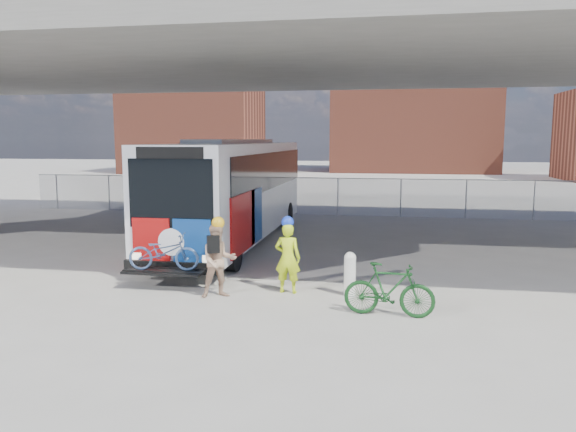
% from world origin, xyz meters
% --- Properties ---
extents(ground, '(160.00, 160.00, 0.00)m').
position_xyz_m(ground, '(0.00, 0.00, 0.00)').
color(ground, '#9E9991').
rests_on(ground, ground).
extents(bus, '(2.67, 12.95, 3.69)m').
position_xyz_m(bus, '(-2.00, 4.23, 2.11)').
color(bus, silver).
rests_on(bus, ground).
extents(overpass, '(40.00, 16.00, 7.95)m').
position_xyz_m(overpass, '(0.00, 4.00, 6.54)').
color(overpass, '#605E59').
rests_on(overpass, ground).
extents(chainlink_fence, '(30.00, 0.06, 30.00)m').
position_xyz_m(chainlink_fence, '(0.00, 12.00, 1.42)').
color(chainlink_fence, gray).
rests_on(chainlink_fence, ground).
extents(brick_buildings, '(54.00, 22.00, 12.00)m').
position_xyz_m(brick_buildings, '(1.23, 48.23, 5.42)').
color(brick_buildings, brown).
rests_on(brick_buildings, ground).
extents(smokestack, '(2.20, 2.20, 25.00)m').
position_xyz_m(smokestack, '(14.00, 55.00, 12.50)').
color(smokestack, brown).
rests_on(smokestack, ground).
extents(bollard, '(0.28, 0.28, 1.06)m').
position_xyz_m(bollard, '(2.56, -2.09, 0.57)').
color(bollard, white).
rests_on(bollard, ground).
extents(cyclist_hivis, '(0.64, 0.44, 1.88)m').
position_xyz_m(cyclist_hivis, '(1.06, -2.09, 0.90)').
color(cyclist_hivis, '#C5E217').
rests_on(cyclist_hivis, ground).
extents(cyclist_tan, '(1.06, 0.98, 1.92)m').
position_xyz_m(cyclist_tan, '(-0.46, -2.77, 0.91)').
color(cyclist_tan, tan).
rests_on(cyclist_tan, ground).
extents(bike_parked, '(1.94, 0.69, 1.14)m').
position_xyz_m(bike_parked, '(3.48, -3.52, 0.57)').
color(bike_parked, '#15411A').
rests_on(bike_parked, ground).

